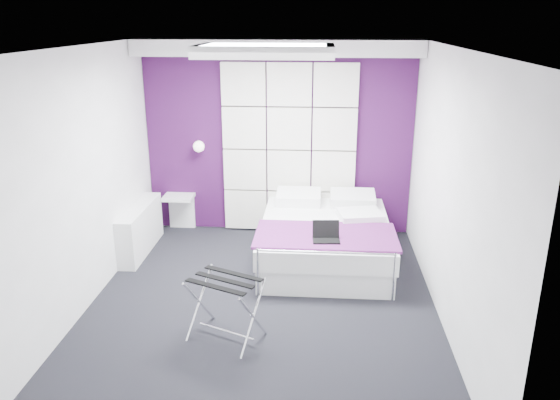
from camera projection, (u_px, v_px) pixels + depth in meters
name	position (u px, v px, depth m)	size (l,w,h in m)	color
floor	(262.00, 307.00, 5.67)	(4.40, 4.40, 0.00)	black
ceiling	(259.00, 48.00, 4.84)	(4.40, 4.40, 0.00)	white
wall_back	(278.00, 139.00, 7.34)	(3.60, 3.60, 0.00)	silver
wall_left	(79.00, 183.00, 5.39)	(4.40, 4.40, 0.00)	silver
wall_right	(451.00, 192.00, 5.13)	(4.40, 4.40, 0.00)	silver
accent_wall	(278.00, 139.00, 7.33)	(3.58, 0.02, 2.58)	#350D39
soffit	(277.00, 48.00, 6.72)	(3.58, 0.50, 0.20)	white
headboard	(289.00, 150.00, 7.31)	(1.80, 0.08, 2.30)	silver
skylight	(266.00, 50.00, 5.42)	(1.36, 0.86, 0.12)	white
wall_lamp	(199.00, 146.00, 7.30)	(0.15, 0.15, 0.15)	white
radiator	(140.00, 229.00, 6.93)	(0.22, 1.20, 0.60)	white
bed	(325.00, 239.00, 6.65)	(1.59, 1.91, 0.68)	white
nightstand	(178.00, 197.00, 7.52)	(0.41, 0.32, 0.05)	white
luggage_rack	(226.00, 309.00, 5.03)	(0.61, 0.45, 0.60)	silver
laptop	(326.00, 235.00, 5.97)	(0.29, 0.21, 0.21)	black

